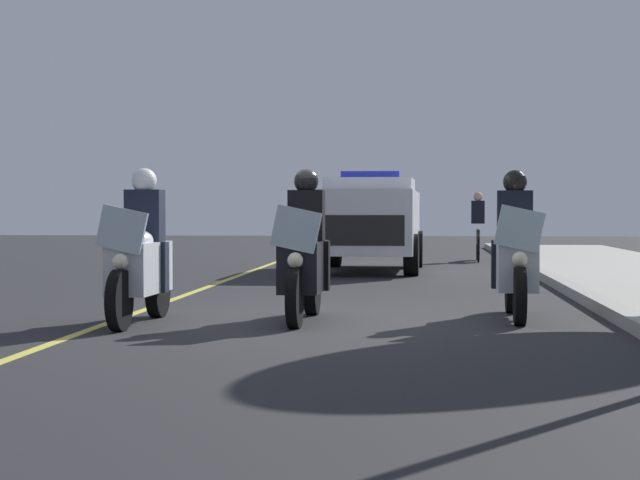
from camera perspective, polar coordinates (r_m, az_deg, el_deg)
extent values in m
plane|color=#28282B|center=(12.49, -0.15, -4.18)|extent=(80.00, 80.00, 0.00)
cube|color=#9E9B93|center=(12.63, 15.50, -3.83)|extent=(48.00, 0.24, 0.15)
cube|color=#E0D14C|center=(12.90, -10.24, -4.00)|extent=(48.00, 0.12, 0.01)
cylinder|color=black|center=(11.41, -10.47, -3.14)|extent=(0.64, 0.14, 0.64)
cylinder|color=black|center=(12.84, -8.49, -2.60)|extent=(0.64, 0.16, 0.64)
cube|color=silver|center=(12.08, -9.46, -1.44)|extent=(1.21, 0.47, 0.56)
ellipsoid|color=silver|center=(12.02, -9.53, -0.03)|extent=(0.57, 0.33, 0.24)
cube|color=silver|center=(11.47, -10.34, 0.54)|extent=(0.07, 0.56, 0.53)
sphere|color=#F9F4CC|center=(11.42, -10.42, -1.12)|extent=(0.17, 0.17, 0.17)
sphere|color=red|center=(11.64, -10.91, 0.21)|extent=(0.09, 0.09, 0.09)
sphere|color=#1933F2|center=(11.55, -9.39, 0.21)|extent=(0.09, 0.09, 0.09)
cube|color=black|center=(12.29, -9.17, 1.22)|extent=(0.29, 0.41, 0.60)
cube|color=black|center=(12.19, -8.33, -1.41)|extent=(0.18, 0.14, 0.56)
cube|color=black|center=(12.30, -10.13, -1.39)|extent=(0.18, 0.14, 0.56)
sphere|color=white|center=(12.27, -9.20, 3.09)|extent=(0.28, 0.28, 0.28)
cylinder|color=black|center=(11.50, -1.33, -3.07)|extent=(0.64, 0.14, 0.64)
cylinder|color=black|center=(12.98, -0.40, -2.54)|extent=(0.64, 0.16, 0.64)
cube|color=black|center=(12.20, -0.85, -1.39)|extent=(1.21, 0.47, 0.56)
ellipsoid|color=black|center=(12.14, -0.89, 0.01)|extent=(0.57, 0.33, 0.24)
cube|color=silver|center=(11.56, -1.27, 0.58)|extent=(0.07, 0.56, 0.53)
sphere|color=#F9F4CC|center=(11.51, -1.31, -1.07)|extent=(0.17, 0.17, 0.17)
sphere|color=red|center=(11.71, -1.95, 0.25)|extent=(0.09, 0.09, 0.09)
sphere|color=#1933F2|center=(11.67, -0.40, 0.24)|extent=(0.09, 0.09, 0.09)
cube|color=black|center=(12.41, -0.71, 1.25)|extent=(0.29, 0.41, 0.60)
cube|color=black|center=(12.34, 0.17, -1.36)|extent=(0.18, 0.14, 0.56)
cube|color=black|center=(12.40, -1.67, -1.35)|extent=(0.18, 0.14, 0.56)
sphere|color=black|center=(12.40, -0.73, 3.09)|extent=(0.28, 0.28, 0.28)
cylinder|color=black|center=(11.96, 10.43, -2.92)|extent=(0.64, 0.14, 0.64)
cylinder|color=black|center=(13.45, 10.02, -2.42)|extent=(0.64, 0.16, 0.64)
cube|color=silver|center=(12.67, 10.22, -1.31)|extent=(1.21, 0.47, 0.56)
ellipsoid|color=silver|center=(12.61, 10.24, 0.04)|extent=(0.57, 0.33, 0.24)
cube|color=silver|center=(12.03, 10.41, 0.59)|extent=(0.07, 0.56, 0.53)
sphere|color=#F9F4CC|center=(11.98, 10.42, -0.99)|extent=(0.17, 0.17, 0.17)
sphere|color=red|center=(12.15, 9.62, 0.27)|extent=(0.09, 0.09, 0.09)
sphere|color=#1933F2|center=(12.17, 11.12, 0.27)|extent=(0.09, 0.09, 0.09)
cube|color=black|center=(12.88, 10.17, 1.23)|extent=(0.29, 0.41, 0.60)
cube|color=black|center=(12.85, 11.06, -1.27)|extent=(0.18, 0.14, 0.56)
cube|color=black|center=(12.83, 9.28, -1.27)|extent=(0.18, 0.14, 0.56)
sphere|color=black|center=(12.87, 10.18, 3.01)|extent=(0.28, 0.28, 0.28)
cube|color=silver|center=(22.30, 2.63, 0.98)|extent=(4.95, 2.03, 1.24)
cube|color=silver|center=(22.60, 2.69, 2.77)|extent=(2.44, 1.81, 0.36)
cube|color=#2633D8|center=(22.41, 2.65, 3.44)|extent=(0.31, 1.21, 0.14)
cube|color=black|center=(19.91, 2.14, 0.51)|extent=(0.16, 1.62, 0.56)
cylinder|color=black|center=(20.72, 4.81, -0.78)|extent=(0.81, 0.30, 0.80)
cylinder|color=black|center=(20.86, -0.14, -0.76)|extent=(0.81, 0.30, 0.80)
cylinder|color=black|center=(23.82, 5.06, -0.47)|extent=(0.81, 0.30, 0.80)
cylinder|color=black|center=(23.94, 0.75, -0.46)|extent=(0.81, 0.30, 0.80)
cylinder|color=black|center=(26.24, 8.31, -0.45)|extent=(0.66, 0.06, 0.66)
cylinder|color=black|center=(27.34, 8.24, -0.37)|extent=(0.66, 0.06, 0.66)
cube|color=black|center=(26.78, 8.28, 0.17)|extent=(1.00, 0.09, 0.36)
cube|color=black|center=(26.82, 8.28, 1.46)|extent=(0.25, 0.33, 0.56)
sphere|color=tan|center=(26.79, 8.28, 2.27)|extent=(0.22, 0.22, 0.22)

